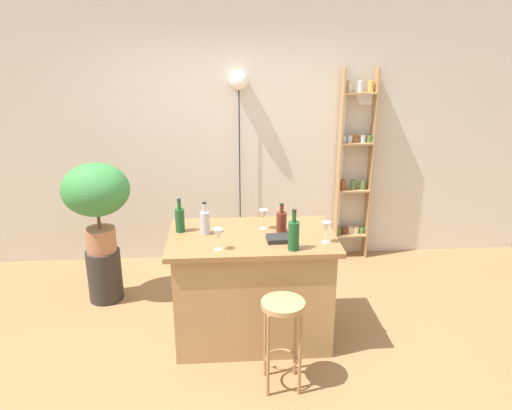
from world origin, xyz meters
TOP-DOWN VIEW (x-y plane):
  - ground at (0.00, 0.00)m, footprint 12.00×12.00m
  - back_wall at (0.00, 1.95)m, footprint 6.40×0.10m
  - kitchen_counter at (0.00, 0.30)m, footprint 1.31×0.81m
  - bar_stool at (0.17, -0.35)m, footprint 0.30×0.30m
  - spice_shelf at (1.21, 1.80)m, footprint 0.36×0.16m
  - plant_stool at (-1.35, 1.00)m, footprint 0.32×0.32m
  - potted_plant at (-1.35, 1.00)m, footprint 0.60×0.54m
  - bottle_sauce_amber at (-0.37, 0.35)m, footprint 0.08×0.08m
  - bottle_wine_red at (-0.56, 0.41)m, footprint 0.07×0.07m
  - bottle_soda_blue at (0.28, -0.00)m, footprint 0.08×0.08m
  - bottle_olive_oil at (0.24, 0.35)m, footprint 0.08×0.08m
  - wine_glass_left at (0.55, 0.11)m, footprint 0.07×0.07m
  - wine_glass_center at (0.10, 0.42)m, footprint 0.07×0.07m
  - wine_glass_right at (-0.26, 0.03)m, footprint 0.07×0.07m
  - cookbook at (0.21, 0.17)m, footprint 0.22×0.16m
  - pendant_globe_light at (-0.03, 1.84)m, footprint 0.19×0.19m

SIDE VIEW (x-z plane):
  - ground at x=0.00m, z-range 0.00..0.00m
  - plant_stool at x=-1.35m, z-range 0.00..0.49m
  - kitchen_counter at x=0.00m, z-range 0.00..0.90m
  - bar_stool at x=0.17m, z-range 0.15..0.83m
  - cookbook at x=0.21m, z-range 0.90..0.93m
  - bottle_olive_oil at x=0.24m, z-range 0.87..1.10m
  - bottle_sauce_amber at x=-0.37m, z-range 0.87..1.13m
  - bottle_wine_red at x=-0.56m, z-range 0.86..1.14m
  - bottle_soda_blue at x=0.28m, z-range 0.86..1.17m
  - wine_glass_left at x=0.55m, z-range 0.93..1.10m
  - wine_glass_center at x=0.10m, z-range 0.93..1.10m
  - wine_glass_right at x=-0.26m, z-range 0.93..1.10m
  - potted_plant at x=-1.35m, z-range 0.62..1.46m
  - spice_shelf at x=1.21m, z-range 0.00..2.08m
  - back_wall at x=0.00m, z-range 0.00..2.80m
  - pendant_globe_light at x=-0.03m, z-range 0.89..2.94m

